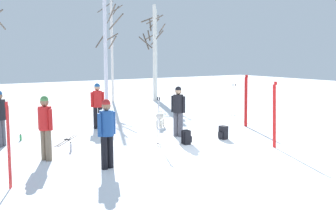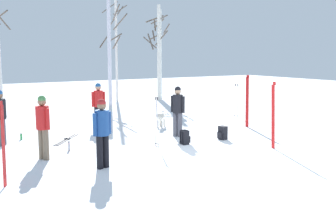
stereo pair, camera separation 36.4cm
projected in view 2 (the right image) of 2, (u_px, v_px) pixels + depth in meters
name	position (u px, v px, depth m)	size (l,w,h in m)	color
ground_plane	(201.00, 152.00, 10.84)	(60.00, 60.00, 0.00)	white
person_0	(43.00, 123.00, 9.94)	(0.34, 0.48, 1.72)	#72604C
person_1	(0.00, 114.00, 11.48)	(0.40, 0.39, 1.72)	#4C4C56
person_2	(98.00, 103.00, 14.20)	(0.52, 0.34, 1.72)	black
person_3	(178.00, 108.00, 12.74)	(0.34, 0.46, 1.72)	#4C4C56
person_4	(102.00, 129.00, 9.18)	(0.51, 0.34, 1.72)	black
dog	(161.00, 117.00, 14.49)	(0.66, 0.68, 0.57)	beige
ski_pair_planted_0	(247.00, 101.00, 14.46)	(0.05, 0.17, 2.00)	red
ski_pair_planted_1	(273.00, 115.00, 11.16)	(0.05, 0.24, 1.99)	red
ski_pair_planted_2	(3.00, 144.00, 7.90)	(0.11, 0.16, 1.82)	red
ski_pair_lying_0	(67.00, 139.00, 12.38)	(1.17, 1.40, 0.05)	black
ski_poles_0	(236.00, 99.00, 16.75)	(0.07, 0.26, 1.49)	#B2B2BC
ski_poles_1	(157.00, 120.00, 11.42)	(0.07, 0.21, 1.51)	#B2B2BC
backpack_0	(185.00, 137.00, 11.73)	(0.30, 0.28, 0.44)	black
backpack_1	(223.00, 133.00, 12.40)	(0.31, 0.28, 0.44)	black
water_bottle_0	(21.00, 137.00, 12.39)	(0.07, 0.07, 0.21)	green
water_bottle_1	(69.00, 146.00, 10.98)	(0.07, 0.07, 0.27)	silver
birch_tree_1	(110.00, 51.00, 20.22)	(1.30, 1.42, 5.63)	silver
birch_tree_2	(116.00, 37.00, 21.77)	(1.36, 0.84, 7.34)	silver
birch_tree_3	(159.00, 51.00, 22.51)	(1.48, 1.47, 5.69)	silver
birch_tree_4	(159.00, 52.00, 23.32)	(1.39, 1.23, 5.50)	silver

